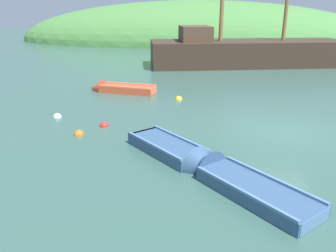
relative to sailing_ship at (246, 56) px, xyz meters
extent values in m
plane|color=#33564C|center=(-0.03, -15.18, -0.71)|extent=(120.00, 120.00, 0.00)
ellipsoid|color=#477F3D|center=(-4.79, 20.32, -0.71)|extent=(48.33, 20.95, 10.48)
cube|color=#38281E|center=(0.15, 0.03, -0.17)|extent=(15.52, 7.27, 2.69)
cube|color=#997A51|center=(0.15, 0.03, 1.13)|extent=(14.87, 6.81, 0.10)
cube|color=#4C3828|center=(-3.95, -0.86, 1.73)|extent=(2.77, 3.33, 1.10)
cube|color=#335175|center=(-4.01, -17.65, -0.60)|extent=(2.75, 2.77, 0.46)
cone|color=#335175|center=(-2.80, -18.89, -0.60)|extent=(1.25, 1.24, 1.07)
cube|color=#4F75A1|center=(-4.95, -16.69, -0.53)|extent=(0.81, 0.80, 0.32)
cube|color=#4F75A1|center=(-3.67, -18.00, -0.43)|extent=(0.87, 0.85, 0.05)
cube|color=#4F75A1|center=(-4.36, -17.30, -0.43)|extent=(0.87, 0.85, 0.05)
cube|color=#4F75A1|center=(-4.39, -18.02, -0.34)|extent=(1.97, 2.00, 0.07)
cube|color=#4F75A1|center=(-3.64, -17.28, -0.34)|extent=(1.97, 2.00, 0.07)
cube|color=#C64C2D|center=(-7.07, -10.01, -0.59)|extent=(3.09, 1.51, 0.47)
cone|color=#C64C2D|center=(-8.88, -9.68, -0.59)|extent=(0.88, 1.05, 0.94)
cube|color=#FF6E48|center=(-5.67, -10.27, -0.52)|extent=(0.28, 0.89, 0.33)
cube|color=#FF6E48|center=(-7.58, -9.92, -0.42)|extent=(0.34, 0.92, 0.05)
cube|color=#FF6E48|center=(-6.56, -10.11, -0.42)|extent=(0.34, 0.92, 0.05)
cube|color=#FF6E48|center=(-6.99, -9.57, -0.33)|extent=(2.86, 0.61, 0.07)
cube|color=#FF6E48|center=(-7.15, -10.46, -0.33)|extent=(2.86, 0.61, 0.07)
cube|color=#335175|center=(-1.56, -20.07, -0.61)|extent=(2.92, 3.00, 0.44)
cone|color=#335175|center=(-2.85, -18.69, -0.61)|extent=(1.30, 1.29, 1.09)
cube|color=#4F75A1|center=(-0.55, -21.14, -0.55)|extent=(0.84, 0.79, 0.31)
cube|color=#4F75A1|center=(-1.92, -19.68, -0.45)|extent=(0.89, 0.85, 0.05)
cube|color=#4F75A1|center=(-1.20, -20.46, -0.45)|extent=(0.89, 0.85, 0.05)
cube|color=#4F75A1|center=(-1.17, -19.70, -0.36)|extent=(2.09, 2.23, 0.07)
cube|color=#4F75A1|center=(-1.95, -20.43, -0.36)|extent=(2.09, 2.23, 0.07)
sphere|color=orange|center=(-7.32, -16.48, -0.71)|extent=(0.36, 0.36, 0.36)
sphere|color=white|center=(-8.96, -14.61, -0.71)|extent=(0.34, 0.34, 0.34)
sphere|color=red|center=(-6.70, -15.47, -0.71)|extent=(0.36, 0.36, 0.36)
sphere|color=yellow|center=(-4.23, -11.15, -0.71)|extent=(0.36, 0.36, 0.36)
camera|label=1|loc=(-2.79, -27.42, 3.58)|focal=36.54mm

